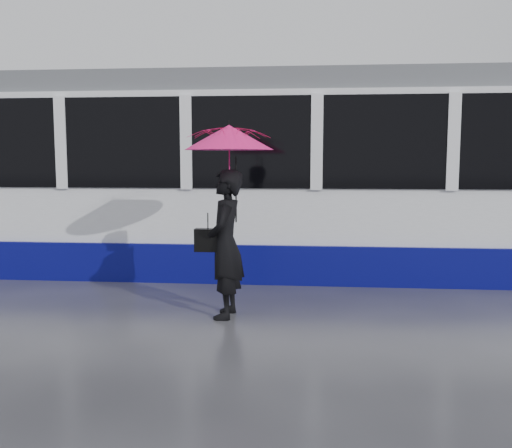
# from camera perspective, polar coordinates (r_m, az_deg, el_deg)

# --- Properties ---
(ground) EXTENTS (90.00, 90.00, 0.00)m
(ground) POSITION_cam_1_polar(r_m,az_deg,el_deg) (7.76, -3.05, -8.02)
(ground) COLOR #2F2F34
(ground) RESTS_ON ground
(rails) EXTENTS (34.00, 1.51, 0.02)m
(rails) POSITION_cam_1_polar(r_m,az_deg,el_deg) (10.18, -0.97, -4.46)
(rails) COLOR #3F3D38
(rails) RESTS_ON ground
(tram) EXTENTS (26.00, 2.56, 3.35)m
(tram) POSITION_cam_1_polar(r_m,az_deg,el_deg) (10.50, -13.54, 4.64)
(tram) COLOR white
(tram) RESTS_ON ground
(woman) EXTENTS (0.45, 0.67, 1.82)m
(woman) POSITION_cam_1_polar(r_m,az_deg,el_deg) (6.99, -3.07, -2.01)
(woman) COLOR black
(woman) RESTS_ON ground
(umbrella) EXTENTS (1.09, 1.09, 1.23)m
(umbrella) POSITION_cam_1_polar(r_m,az_deg,el_deg) (6.91, -2.71, 6.92)
(umbrella) COLOR #FA1559
(umbrella) RESTS_ON ground
(handbag) EXTENTS (0.33, 0.15, 0.46)m
(handbag) POSITION_cam_1_polar(r_m,az_deg,el_deg) (7.04, -4.82, -1.61)
(handbag) COLOR black
(handbag) RESTS_ON ground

